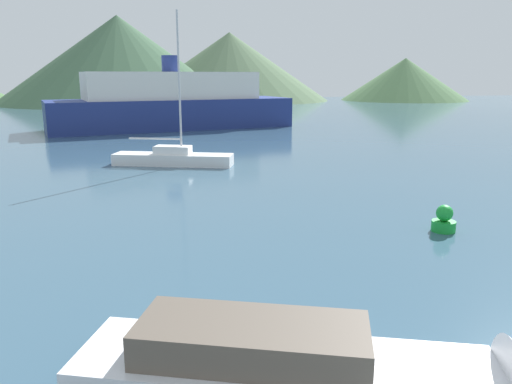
% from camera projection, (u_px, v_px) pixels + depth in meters
% --- Properties ---
extents(motorboat_near, '(8.65, 4.69, 1.89)m').
position_uv_depth(motorboat_near, '(336.00, 374.00, 8.40)').
color(motorboat_near, silver).
rests_on(motorboat_near, ground_plane).
extents(sailboat_inner, '(7.30, 3.71, 8.90)m').
position_uv_depth(sailboat_inner, '(173.00, 157.00, 30.04)').
color(sailboat_inner, white).
rests_on(sailboat_inner, ground_plane).
extents(ferry_distant, '(25.10, 12.51, 7.23)m').
position_uv_depth(ferry_distant, '(172.00, 104.00, 50.61)').
color(ferry_distant, navy).
rests_on(ferry_distant, ground_plane).
extents(buoy_marker, '(0.82, 0.82, 0.94)m').
position_uv_depth(buoy_marker, '(444.00, 220.00, 17.23)').
color(buoy_marker, green).
rests_on(buoy_marker, ground_plane).
extents(hill_central, '(47.18, 47.18, 16.81)m').
position_uv_depth(hill_central, '(119.00, 59.00, 98.90)').
color(hill_central, '#38563D').
rests_on(hill_central, ground_plane).
extents(hill_east, '(42.73, 42.73, 14.35)m').
position_uv_depth(hill_east, '(230.00, 67.00, 108.23)').
color(hill_east, '#4C6647').
rests_on(hill_east, ground_plane).
extents(hill_far_east, '(27.20, 27.20, 9.01)m').
position_uv_depth(hill_far_east, '(405.00, 79.00, 109.16)').
color(hill_far_east, '#476B42').
rests_on(hill_far_east, ground_plane).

